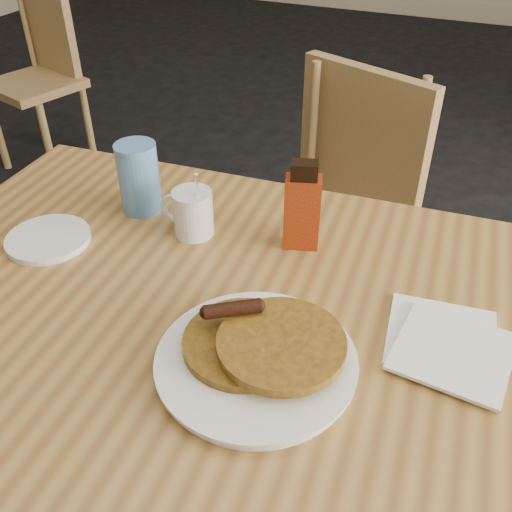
# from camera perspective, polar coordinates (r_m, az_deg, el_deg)

# --- Properties ---
(main_table) EXTENTS (1.36, 0.97, 0.75)m
(main_table) POSITION_cam_1_polar(r_m,az_deg,el_deg) (0.93, -1.60, -7.69)
(main_table) COLOR #A57C3A
(main_table) RESTS_ON floor
(chair_main_far) EXTENTS (0.52, 0.53, 0.88)m
(chair_main_far) POSITION_cam_1_polar(r_m,az_deg,el_deg) (1.60, 9.06, 4.80)
(chair_main_far) COLOR #988047
(chair_main_far) RESTS_ON floor
(chair_wall_extra) EXTENTS (0.46, 0.47, 0.82)m
(chair_wall_extra) POSITION_cam_1_polar(r_m,az_deg,el_deg) (3.04, -20.69, 17.83)
(chair_wall_extra) COLOR #988047
(chair_wall_extra) RESTS_ON floor
(pancake_plate) EXTENTS (0.29, 0.29, 0.07)m
(pancake_plate) POSITION_cam_1_polar(r_m,az_deg,el_deg) (0.81, 0.21, -9.84)
(pancake_plate) COLOR white
(pancake_plate) RESTS_ON main_table
(coffee_mug) EXTENTS (0.11, 0.07, 0.14)m
(coffee_mug) POSITION_cam_1_polar(r_m,az_deg,el_deg) (1.06, -6.44, 4.41)
(coffee_mug) COLOR white
(coffee_mug) RESTS_ON main_table
(syrup_bottle) EXTENTS (0.07, 0.06, 0.17)m
(syrup_bottle) POSITION_cam_1_polar(r_m,az_deg,el_deg) (1.01, 4.65, 4.78)
(syrup_bottle) COLOR maroon
(syrup_bottle) RESTS_ON main_table
(napkin_stack) EXTENTS (0.19, 0.20, 0.01)m
(napkin_stack) POSITION_cam_1_polar(r_m,az_deg,el_deg) (0.89, 18.58, -8.36)
(napkin_stack) COLOR white
(napkin_stack) RESTS_ON main_table
(blue_tumbler) EXTENTS (0.10, 0.10, 0.14)m
(blue_tumbler) POSITION_cam_1_polar(r_m,az_deg,el_deg) (1.14, -11.63, 7.67)
(blue_tumbler) COLOR #5488C6
(blue_tumbler) RESTS_ON main_table
(side_saucer) EXTENTS (0.16, 0.16, 0.01)m
(side_saucer) POSITION_cam_1_polar(r_m,az_deg,el_deg) (1.12, -20.06, 1.62)
(side_saucer) COLOR white
(side_saucer) RESTS_ON main_table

